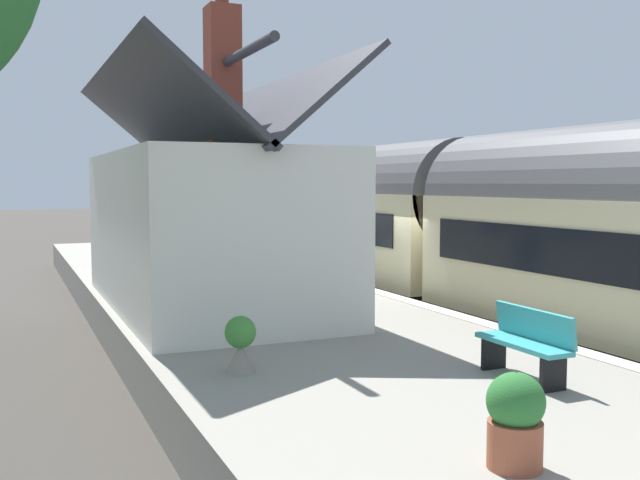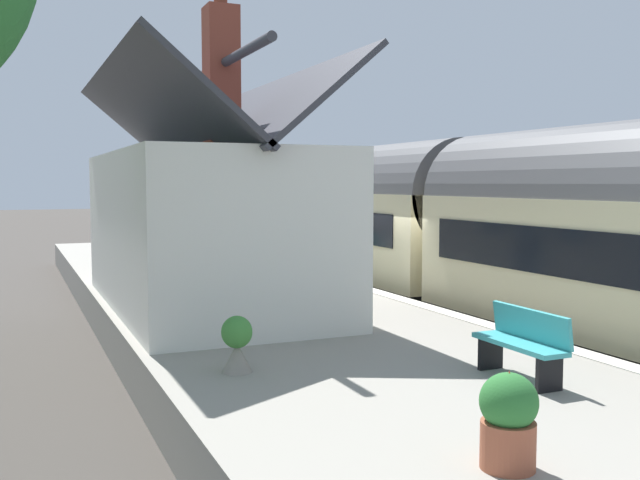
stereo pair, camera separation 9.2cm
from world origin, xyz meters
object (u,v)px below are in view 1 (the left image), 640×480
object	(u,v)px
train	(455,228)
bench_by_lamp	(229,251)
planter_corner_building	(324,277)
planter_bench_right	(215,243)
planter_edge_far	(261,263)
bench_near_building	(526,341)
lamp_post_platform	(230,174)
planter_by_door	(240,345)
planter_under_sign	(515,419)
planter_edge_near	(111,248)
station_building	(205,223)

from	to	relation	value
train	bench_by_lamp	distance (m)	7.10
planter_corner_building	planter_bench_right	bearing A→B (deg)	-1.43
bench_by_lamp	planter_edge_far	world-z (taller)	bench_by_lamp
bench_near_building	planter_edge_far	xyz separation A→B (m)	(11.33, -0.42, -0.20)
planter_bench_right	lamp_post_platform	distance (m)	3.89
planter_by_door	planter_under_sign	bearing A→B (deg)	-162.87
planter_under_sign	planter_bench_right	bearing A→B (deg)	-8.27
bench_near_building	bench_by_lamp	distance (m)	13.03
bench_by_lamp	planter_bench_right	xyz separation A→B (m)	(5.09, -0.98, -0.21)
planter_corner_building	planter_under_sign	distance (m)	10.43
planter_corner_building	planter_edge_near	distance (m)	8.84
planter_bench_right	lamp_post_platform	world-z (taller)	lamp_post_platform
station_building	bench_near_building	size ratio (longest dim) A/B	5.81
bench_near_building	planter_bench_right	world-z (taller)	bench_near_building
bench_near_building	lamp_post_platform	size ratio (longest dim) A/B	0.35
bench_by_lamp	planter_corner_building	distance (m)	5.20
bench_near_building	planter_edge_far	distance (m)	11.34
planter_by_door	planter_under_sign	world-z (taller)	planter_under_sign
bench_by_lamp	lamp_post_platform	distance (m)	3.16
train	lamp_post_platform	size ratio (longest dim) A/B	5.22
bench_near_building	planter_corner_building	size ratio (longest dim) A/B	1.83
planter_by_door	planter_under_sign	xyz separation A→B (m)	(-3.93, -1.21, 0.07)
bench_near_building	bench_by_lamp	size ratio (longest dim) A/B	0.99
train	planter_under_sign	distance (m)	10.91
planter_bench_right	planter_corner_building	bearing A→B (deg)	178.57
station_building	bench_by_lamp	distance (m)	6.63
planter_edge_near	planter_by_door	bearing A→B (deg)	178.98
train	planter_under_sign	world-z (taller)	train
planter_edge_far	planter_edge_near	world-z (taller)	planter_edge_near
bench_by_lamp	planter_under_sign	bearing A→B (deg)	172.60
planter_edge_far	planter_bench_right	bearing A→B (deg)	-4.99
station_building	bench_near_building	xyz separation A→B (m)	(-6.91, -2.25, -1.18)
planter_under_sign	planter_edge_near	world-z (taller)	planter_under_sign
planter_corner_building	planter_edge_near	world-z (taller)	planter_edge_near
train	planter_bench_right	world-z (taller)	train
planter_by_door	planter_bench_right	xyz separation A→B (m)	(16.38, -4.16, -0.09)
station_building	planter_bench_right	size ratio (longest dim) A/B	11.25
lamp_post_platform	bench_near_building	bearing A→B (deg)	177.33
station_building	planter_by_door	bearing A→B (deg)	170.05
station_building	planter_under_sign	distance (m)	9.19
bench_near_building	planter_under_sign	xyz separation A→B (m)	(-2.19, 1.94, -0.05)
train	planter_under_sign	xyz separation A→B (m)	(-9.25, 5.71, -0.96)
planter_corner_building	planter_under_sign	xyz separation A→B (m)	(-10.07, 2.70, 0.14)
lamp_post_platform	station_building	bearing A→B (deg)	160.24
bench_by_lamp	planter_corner_building	size ratio (longest dim) A/B	1.85
train	station_building	world-z (taller)	station_building
bench_by_lamp	planter_edge_far	xyz separation A→B (m)	(-1.70, -0.38, -0.20)
train	bench_by_lamp	size ratio (longest dim) A/B	14.57
planter_bench_right	bench_near_building	bearing A→B (deg)	176.81
train	planter_edge_far	world-z (taller)	train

